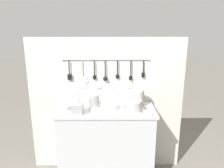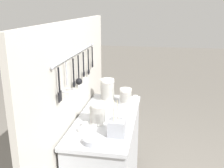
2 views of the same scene
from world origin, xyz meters
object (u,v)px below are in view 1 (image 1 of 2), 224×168
cup_edge_near (145,112)px  cup_front_left (81,103)px  plate_stack (109,106)px  cutlery_caddy (77,108)px  bowl_stack_wide_centre (138,98)px  cup_mid_row (88,104)px  bowl_stack_tall_left (136,106)px  steel_mixing_bowl (66,107)px  cup_by_caddy (123,106)px  cup_back_left (150,114)px  bowl_stack_back_corner (94,100)px

cup_edge_near → cup_front_left: bearing=158.7°
plate_stack → cutlery_caddy: cutlery_caddy is taller
bowl_stack_wide_centre → cup_mid_row: 0.61m
bowl_stack_tall_left → cutlery_caddy: bearing=-178.5°
steel_mixing_bowl → cutlery_caddy: size_ratio=0.47×
bowl_stack_tall_left → steel_mixing_bowl: bowl_stack_tall_left is taller
steel_mixing_bowl → cup_front_left: cup_front_left is taller
steel_mixing_bowl → cup_mid_row: bearing=26.3°
bowl_stack_wide_centre → cup_by_caddy: (-0.18, -0.03, -0.09)m
plate_stack → cup_by_caddy: plate_stack is taller
bowl_stack_wide_centre → cup_mid_row: size_ratio=4.72×
cup_back_left → cup_front_left: bearing=156.7°
cutlery_caddy → plate_stack: bearing=22.8°
bowl_stack_tall_left → cup_back_left: 0.17m
cup_by_caddy → bowl_stack_back_corner: bearing=178.7°
bowl_stack_back_corner → cup_mid_row: bearing=133.6°
steel_mixing_bowl → cup_front_left: bearing=39.2°
plate_stack → cup_edge_near: plate_stack is taller
plate_stack → cup_front_left: (-0.34, 0.12, -0.01)m
bowl_stack_wide_centre → cup_front_left: bowl_stack_wide_centre is taller
bowl_stack_back_corner → cup_by_caddy: size_ratio=3.71×
cup_edge_near → cup_by_caddy: bearing=140.5°
steel_mixing_bowl → bowl_stack_back_corner: bearing=6.3°
cutlery_caddy → cup_by_caddy: 0.53m
steel_mixing_bowl → cup_mid_row: 0.26m
steel_mixing_bowl → cup_by_caddy: (0.65, 0.03, 0.00)m
steel_mixing_bowl → cup_mid_row: cup_mid_row is taller
cup_by_caddy → cup_mid_row: size_ratio=1.00×
bowl_stack_wide_centre → cup_mid_row: (-0.59, 0.06, -0.09)m
cup_by_caddy → cutlery_caddy: bearing=-160.9°
cutlery_caddy → cup_edge_near: cutlery_caddy is taller
cup_edge_near → bowl_stack_tall_left: bearing=160.5°
cup_back_left → cup_mid_row: (-0.69, 0.33, 0.00)m
bowl_stack_tall_left → cutlery_caddy: size_ratio=0.56×
steel_mixing_bowl → cup_back_left: cup_back_left is taller
bowl_stack_wide_centre → steel_mixing_bowl: 0.84m
cup_back_left → cup_edge_near: 0.06m
bowl_stack_wide_centre → cup_edge_near: size_ratio=4.72×
cup_back_left → cup_edge_near: size_ratio=1.00×
cutlery_caddy → cup_front_left: 0.27m
plate_stack → steel_mixing_bowl: 0.49m
steel_mixing_bowl → cup_edge_near: cup_edge_near is taller
bowl_stack_wide_centre → cup_mid_row: bowl_stack_wide_centre is taller
bowl_stack_back_corner → cutlery_caddy: (-0.16, -0.18, -0.03)m
cup_front_left → cup_edge_near: bearing=-21.3°
bowl_stack_tall_left → cup_back_left: size_ratio=3.20×
cutlery_caddy → cup_front_left: cutlery_caddy is taller
cup_front_left → cup_by_caddy: (0.50, -0.09, 0.00)m
plate_stack → cutlery_caddy: size_ratio=0.73×
cup_edge_near → cup_mid_row: size_ratio=1.00×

